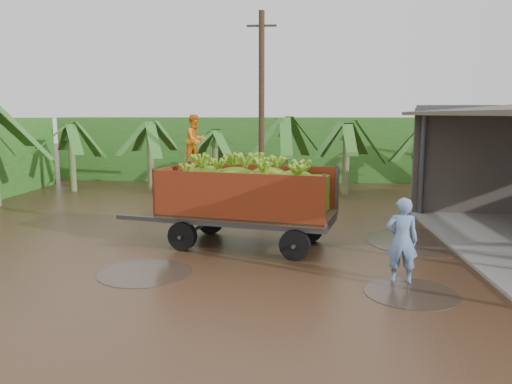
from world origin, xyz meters
TOP-DOWN VIEW (x-y plane):
  - ground at (0.00, 0.00)m, footprint 100.00×100.00m
  - hedge_north at (-2.00, 16.00)m, footprint 22.00×3.00m
  - banana_trailer at (-0.79, 0.78)m, footprint 6.87×3.39m
  - man_blue at (2.97, -2.14)m, footprint 0.75×0.53m
  - utility_pole at (-0.82, 7.39)m, footprint 1.20×0.24m
  - banana_plants at (-5.55, 6.20)m, footprint 23.85×21.31m

SIDE VIEW (x-z plane):
  - ground at x=0.00m, z-range 0.00..0.00m
  - man_blue at x=2.97m, z-range 0.00..1.95m
  - banana_trailer at x=-0.79m, z-range -0.42..3.35m
  - hedge_north at x=-2.00m, z-range 0.00..3.60m
  - banana_plants at x=-5.55m, z-range -0.26..3.90m
  - utility_pole at x=-0.82m, z-range 0.06..7.92m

